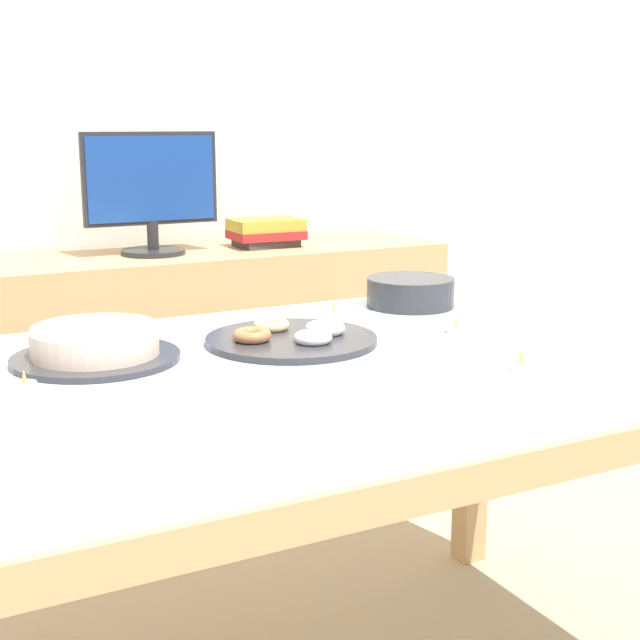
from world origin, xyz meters
The scene contains 12 objects.
wall_back centered at (0.00, 1.57, 1.30)m, with size 8.00×0.10×2.60m, color silver.
dining_table centered at (0.00, 0.00, 0.68)m, with size 1.52×0.99×0.78m.
sideboard centered at (0.00, 1.27, 0.40)m, with size 2.09×0.44×0.80m.
computer_monitor centered at (0.07, 1.27, 0.99)m, with size 0.42×0.20×0.38m.
book_stack centered at (0.46, 1.27, 0.85)m, with size 0.24×0.18×0.09m.
cake_chocolate_round centered at (-0.38, 0.18, 0.81)m, with size 0.31×0.31×0.07m.
pastry_platter centered at (0.00, 0.13, 0.79)m, with size 0.34×0.34×0.04m.
plate_stack centered at (0.41, 0.33, 0.81)m, with size 0.21×0.21×0.07m.
tealight_near_cakes centered at (0.35, 0.05, 0.79)m, with size 0.04×0.04×0.04m.
tealight_near_front centered at (0.19, 0.30, 0.79)m, with size 0.04×0.04×0.04m.
tealight_right_edge centered at (-0.53, 0.04, 0.79)m, with size 0.04×0.04×0.04m.
tealight_centre centered at (0.27, -0.24, 0.79)m, with size 0.04×0.04×0.04m.
Camera 1 is at (-0.76, -1.43, 1.21)m, focal length 50.00 mm.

